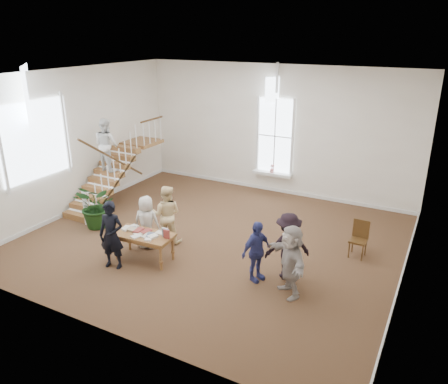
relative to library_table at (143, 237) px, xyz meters
The scene contains 12 objects.
ground 2.20m from the library_table, 61.36° to the left, with size 10.00×10.00×0.00m, color #472D1C.
room_shell 6.32m from the library_table, 80.82° to the left, with size 10.49×10.00×10.00m.
staircase 4.34m from the library_table, 142.12° to the left, with size 1.10×4.10×2.92m.
library_table is the anchor object (origin of this frame).
police_officer 0.81m from the library_table, 123.71° to the right, with size 0.63×0.41×1.72m, color black.
elderly_woman 0.69m from the library_table, 119.26° to the left, with size 0.71×0.46×1.46m, color beige.
person_yellow 1.11m from the library_table, 91.83° to the left, with size 0.80×0.62×1.65m, color beige.
woman_cluster_a 2.96m from the library_table, ahead, with size 0.87×0.36×1.49m, color navy.
woman_cluster_b 3.65m from the library_table, 14.27° to the left, with size 1.06×0.61×1.64m, color black.
woman_cluster_c 3.84m from the library_table, ahead, with size 1.54×0.49×1.66m, color #B3A8A1.
floor_plant 2.57m from the library_table, 158.87° to the left, with size 1.23×1.07×1.37m, color #133310.
side_chair 5.56m from the library_table, 30.16° to the left, with size 0.44×0.44×0.97m.
Camera 1 is at (5.47, -9.67, 5.54)m, focal length 35.00 mm.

